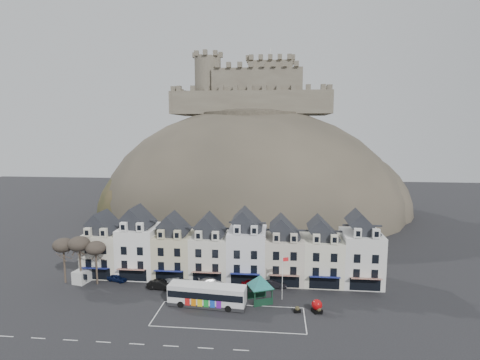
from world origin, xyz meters
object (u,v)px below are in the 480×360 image
(red_buoy, at_px, (317,306))
(car_black, at_px, (161,285))
(flagpole, at_px, (283,275))
(car_maroon, at_px, (253,283))
(car_silver, at_px, (178,282))
(car_navy, at_px, (117,278))
(bus, at_px, (207,294))
(white_van, at_px, (86,274))
(bus_shelter, at_px, (260,281))
(car_charcoal, at_px, (273,284))
(car_white, at_px, (212,281))

(red_buoy, distance_m, car_black, 26.53)
(red_buoy, relative_size, flagpole, 0.27)
(car_maroon, bearing_deg, car_silver, 109.98)
(car_navy, relative_size, car_silver, 0.75)
(bus, relative_size, white_van, 2.31)
(bus_shelter, relative_size, white_van, 1.21)
(bus_shelter, distance_m, red_buoy, 9.38)
(bus_shelter, distance_m, car_charcoal, 6.51)
(red_buoy, relative_size, car_maroon, 0.47)
(red_buoy, distance_m, car_navy, 35.86)
(bus, distance_m, car_charcoal, 12.85)
(bus, xyz_separation_m, red_buoy, (16.86, -0.33, -0.89))
(white_van, height_order, car_silver, white_van)
(white_van, bearing_deg, bus_shelter, 1.80)
(car_charcoal, bearing_deg, flagpole, -166.59)
(car_silver, bearing_deg, flagpole, -106.37)
(car_silver, bearing_deg, bus_shelter, -113.24)
(red_buoy, distance_m, white_van, 41.53)
(red_buoy, bearing_deg, white_van, 168.88)
(flagpole, distance_m, white_van, 36.02)
(car_white, xyz_separation_m, car_charcoal, (10.82, 0.00, 0.06))
(white_van, xyz_separation_m, car_silver, (17.43, -1.03, -0.43))
(car_black, xyz_separation_m, car_maroon, (15.80, 2.50, -0.07))
(white_van, relative_size, car_white, 1.12)
(car_white, relative_size, car_charcoal, 1.05)
(white_van, xyz_separation_m, car_charcoal, (34.07, 0.08, -0.40))
(bus, distance_m, car_silver, 9.34)
(bus, height_order, flagpole, flagpole)
(red_buoy, height_order, car_charcoal, red_buoy)
(car_charcoal, bearing_deg, car_black, 90.88)
(car_white, bearing_deg, flagpole, -130.51)
(bus_shelter, xyz_separation_m, flagpole, (3.58, 1.22, 0.67))
(car_white, bearing_deg, white_van, 68.99)
(car_maroon, bearing_deg, red_buoy, -113.46)
(flagpole, xyz_separation_m, car_charcoal, (-1.57, 4.34, -3.40))
(car_white, bearing_deg, bus_shelter, -143.47)
(car_navy, xyz_separation_m, car_charcoal, (28.26, 0.00, 0.10))
(bus_shelter, xyz_separation_m, red_buoy, (8.68, -2.53, -2.47))
(red_buoy, relative_size, car_white, 0.41)
(car_navy, bearing_deg, flagpole, -82.60)
(car_navy, height_order, car_charcoal, car_charcoal)
(car_charcoal, bearing_deg, bus_shelter, 153.65)
(white_van, height_order, car_maroon, white_van)
(car_black, distance_m, car_maroon, 16.00)
(red_buoy, bearing_deg, car_charcoal, 129.52)
(car_silver, bearing_deg, car_charcoal, -92.50)
(bus, distance_m, flagpole, 12.45)
(flagpole, relative_size, car_white, 1.52)
(car_charcoal, bearing_deg, car_navy, 83.48)
(bus, relative_size, flagpole, 1.70)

